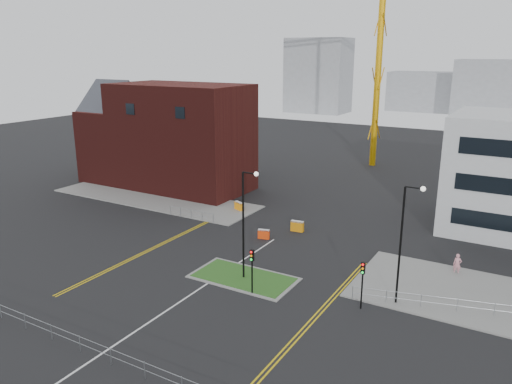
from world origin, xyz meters
TOP-DOWN VIEW (x-y plane):
  - ground at (0.00, 0.00)m, footprint 200.00×200.00m
  - pavement_left at (-20.00, 22.00)m, footprint 28.00×8.00m
  - island_kerb at (2.00, 8.00)m, footprint 8.60×4.60m
  - grass_island at (2.00, 8.00)m, footprint 8.00×4.00m
  - brick_building at (-22.97, 28.00)m, footprint 24.20×10.07m
  - streetlamp_island at (2.22, 8.00)m, footprint 1.46×0.36m
  - streetlamp_right_near at (14.22, 10.00)m, footprint 1.46×0.36m
  - traffic_light_island at (4.00, 5.98)m, footprint 0.28×0.33m
  - traffic_light_right at (12.00, 7.98)m, footprint 0.28×0.33m
  - railing_front at (0.00, -6.00)m, footprint 24.05×0.05m
  - railing_left at (-11.00, 18.00)m, footprint 6.05×0.05m
  - railing_right at (20.50, 11.50)m, footprint 19.05×5.05m
  - centre_line at (0.00, 2.00)m, footprint 0.15×30.00m
  - yellow_left_a at (-9.00, 10.00)m, footprint 0.12×24.00m
  - yellow_left_b at (-8.70, 10.00)m, footprint 0.12×24.00m
  - yellow_right_a at (9.50, 6.00)m, footprint 0.12×20.00m
  - yellow_right_b at (9.80, 6.00)m, footprint 0.12×20.00m
  - skyline_a at (-40.00, 120.00)m, footprint 18.00×12.00m
  - skyline_b at (10.00, 130.00)m, footprint 24.00×12.00m
  - skyline_d at (-8.00, 140.00)m, footprint 30.00×12.00m
  - pedestrian at (17.03, 17.67)m, footprint 0.71×0.53m
  - barrier_left at (-8.00, 23.19)m, footprint 1.33×0.92m
  - barrier_mid at (0.97, 20.33)m, footprint 1.37×0.59m
  - barrier_right at (-1.00, 16.72)m, footprint 1.20×0.65m

SIDE VIEW (x-z plane):
  - ground at x=0.00m, z-range 0.00..0.00m
  - centre_line at x=0.00m, z-range 0.00..0.01m
  - yellow_left_a at x=-9.00m, z-range 0.00..0.01m
  - yellow_left_b at x=-8.70m, z-range 0.00..0.01m
  - yellow_right_a at x=9.50m, z-range 0.00..0.01m
  - yellow_right_b at x=9.80m, z-range 0.00..0.01m
  - island_kerb at x=2.00m, z-range 0.00..0.08m
  - pavement_left at x=-20.00m, z-range 0.00..0.12m
  - grass_island at x=2.00m, z-range 0.00..0.12m
  - barrier_right at x=-1.00m, z-range 0.04..1.00m
  - barrier_left at x=-8.00m, z-range 0.05..1.12m
  - barrier_mid at x=0.97m, z-range 0.05..1.17m
  - railing_left at x=-11.00m, z-range 0.19..1.29m
  - railing_right at x=20.50m, z-range 0.23..1.33m
  - railing_front at x=0.00m, z-range 0.23..1.33m
  - pedestrian at x=17.03m, z-range 0.00..1.79m
  - traffic_light_island at x=4.00m, z-range 0.74..4.39m
  - traffic_light_right at x=12.00m, z-range 0.74..4.39m
  - streetlamp_island at x=2.22m, z-range 0.82..10.00m
  - streetlamp_right_near at x=14.22m, z-range 0.82..10.00m
  - skyline_d at x=-8.00m, z-range 0.00..12.00m
  - brick_building at x=-22.97m, z-range -0.27..13.97m
  - skyline_b at x=10.00m, z-range 0.00..16.00m
  - skyline_a at x=-40.00m, z-range 0.00..22.00m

